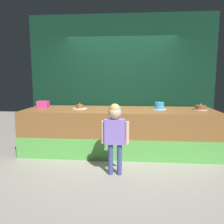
{
  "coord_description": "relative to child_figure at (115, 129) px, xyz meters",
  "views": [
    {
      "loc": [
        0.26,
        -4.14,
        1.56
      ],
      "look_at": [
        -0.13,
        0.35,
        0.89
      ],
      "focal_mm": 36.66,
      "sensor_mm": 36.0,
      "label": 1
    }
  ],
  "objects": [
    {
      "name": "ground_plane",
      "position": [
        -0.0,
        0.61,
        -0.75
      ],
      "size": [
        12.0,
        12.0,
        0.0
      ],
      "primitive_type": "plane",
      "color": "gray"
    },
    {
      "name": "donut",
      "position": [
        -0.0,
        1.29,
        0.17
      ],
      "size": [
        0.13,
        0.13,
        0.03
      ],
      "primitive_type": "torus",
      "color": "#3399D8",
      "rests_on": "stage_platform"
    },
    {
      "name": "cake_left",
      "position": [
        -0.84,
        1.21,
        0.19
      ],
      "size": [
        0.31,
        0.31,
        0.14
      ],
      "color": "white",
      "rests_on": "stage_platform"
    },
    {
      "name": "child_figure",
      "position": [
        0.0,
        0.0,
        0.0
      ],
      "size": [
        0.45,
        0.21,
        1.16
      ],
      "color": "#3F4C8C",
      "rests_on": "ground_plane"
    },
    {
      "name": "stage_platform",
      "position": [
        -0.0,
        1.19,
        -0.3
      ],
      "size": [
        3.94,
        1.2,
        0.91
      ],
      "color": "brown",
      "rests_on": "ground_plane"
    },
    {
      "name": "cake_center",
      "position": [
        0.83,
        1.27,
        0.23
      ],
      "size": [
        0.3,
        0.3,
        0.15
      ],
      "color": "silver",
      "rests_on": "stage_platform"
    },
    {
      "name": "cake_right",
      "position": [
        1.67,
        1.26,
        0.2
      ],
      "size": [
        0.27,
        0.27,
        0.14
      ],
      "color": "white",
      "rests_on": "stage_platform"
    },
    {
      "name": "curtain_backdrop",
      "position": [
        -0.0,
        1.89,
        0.75
      ],
      "size": [
        4.27,
        0.08,
        3.0
      ],
      "primitive_type": "cube",
      "color": "black",
      "rests_on": "ground_plane"
    },
    {
      "name": "pink_box",
      "position": [
        -1.68,
        1.3,
        0.23
      ],
      "size": [
        0.24,
        0.2,
        0.15
      ],
      "primitive_type": "cube",
      "rotation": [
        0.0,
        0.0,
        0.05
      ],
      "color": "#E2378A",
      "rests_on": "stage_platform"
    }
  ]
}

